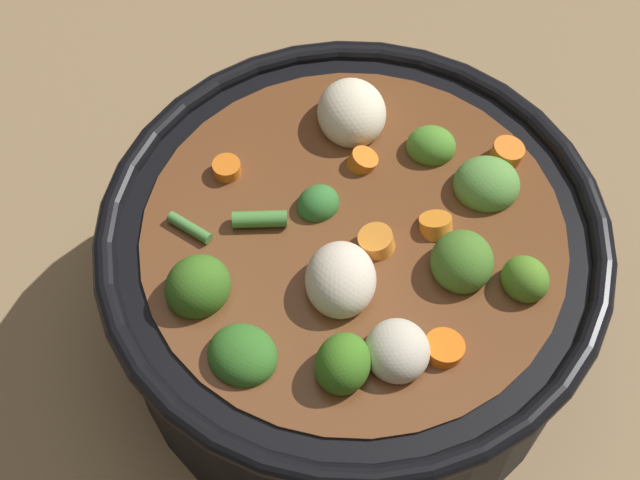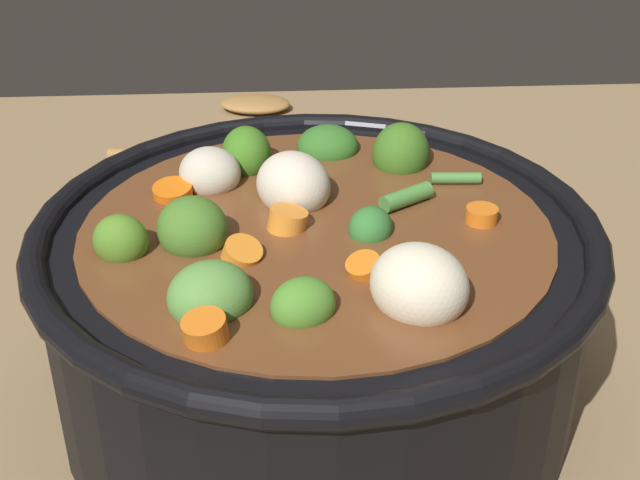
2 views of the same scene
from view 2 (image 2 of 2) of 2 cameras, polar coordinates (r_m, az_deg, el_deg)
The scene contains 3 objects.
ground_plane at distance 0.56m, azimuth -0.23°, elevation -10.13°, with size 1.10×1.10×0.00m, color #8C704C.
cooking_pot at distance 0.52m, azimuth -0.28°, elevation -4.32°, with size 0.33×0.33×0.15m.
wooden_spoon at distance 0.92m, azimuth -4.84°, elevation 7.52°, with size 0.20×0.25×0.02m.
Camera 2 is at (0.42, -0.02, 0.36)m, focal length 48.38 mm.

